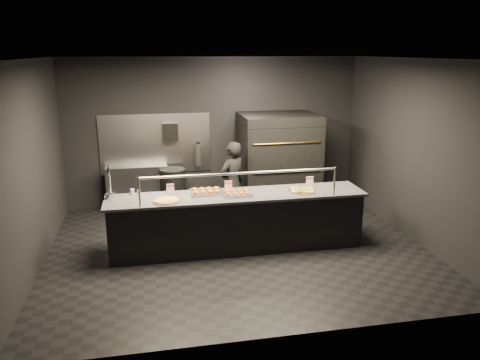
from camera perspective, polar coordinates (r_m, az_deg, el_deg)
The scene contains 15 objects.
room at distance 7.28m, azimuth -0.62°, elevation 2.68°, with size 6.04×6.00×3.00m.
service_counter at distance 7.54m, azimuth -0.35°, elevation -5.06°, with size 4.10×0.78×1.37m.
pizza_oven at distance 9.43m, azimuth 4.64°, elevation 2.31°, with size 1.50×1.23×1.91m.
prep_shelf at distance 9.63m, azimuth -12.38°, elevation -0.90°, with size 1.20×0.35×0.90m, color #99999E.
towel_dispenser at distance 9.46m, azimuth -8.50°, elevation 5.84°, with size 0.30×0.20×0.35m, color black.
fire_extinguisher at distance 9.61m, azimuth -5.11°, elevation 3.12°, with size 0.14×0.14×0.51m.
beer_tap at distance 7.40m, azimuth -15.59°, elevation -1.02°, with size 0.15×0.21×0.56m.
round_pizza at distance 7.13m, azimuth -8.93°, elevation -2.48°, with size 0.44×0.44×0.03m.
slider_tray_a at distance 7.46m, azimuth -4.16°, elevation -1.39°, with size 0.51×0.38×0.08m.
slider_tray_b at distance 7.36m, azimuth -0.32°, elevation -1.61°, with size 0.49×0.38×0.07m.
square_pizza at distance 7.61m, azimuth 7.58°, elevation -1.24°, with size 0.45×0.45×0.05m.
condiment_jar at distance 7.53m, azimuth -12.76°, elevation -1.45°, with size 0.15×0.06×0.10m.
tent_cards at distance 7.65m, azimuth -0.31°, elevation -0.57°, with size 2.45×0.04×0.15m.
trash_bin at distance 9.45m, azimuth -8.15°, elevation -1.17°, with size 0.51×0.51×0.85m, color black.
worker at distance 8.57m, azimuth -0.95°, elevation -0.37°, with size 0.56×0.37×1.54m, color black.
Camera 1 is at (-1.32, -6.93, 3.12)m, focal length 35.00 mm.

